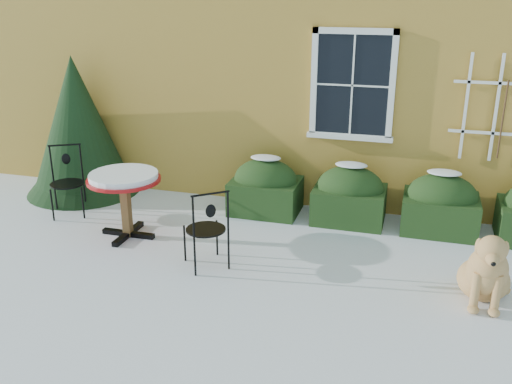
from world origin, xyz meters
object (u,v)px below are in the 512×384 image
(patio_chair_near, at_px, (207,228))
(patio_chair_far, at_px, (67,181))
(bistro_table, at_px, (124,184))
(dog, at_px, (486,273))
(evergreen_shrub, at_px, (79,139))

(patio_chair_near, relative_size, patio_chair_far, 0.99)
(bistro_table, height_order, dog, bistro_table)
(bistro_table, relative_size, dog, 0.99)
(dog, bearing_deg, patio_chair_near, -178.27)
(bistro_table, distance_m, patio_chair_far, 1.41)
(patio_chair_far, relative_size, dog, 1.05)
(evergreen_shrub, height_order, patio_chair_far, evergreen_shrub)
(evergreen_shrub, height_order, patio_chair_near, evergreen_shrub)
(dog, bearing_deg, patio_chair_far, 171.01)
(evergreen_shrub, xyz_separation_m, patio_chair_near, (3.06, -2.05, -0.40))
(patio_chair_near, bearing_deg, bistro_table, -60.71)
(bistro_table, relative_size, patio_chair_far, 0.95)
(bistro_table, bearing_deg, evergreen_shrub, 137.71)
(bistro_table, xyz_separation_m, patio_chair_near, (1.42, -0.55, -0.26))
(patio_chair_far, bearing_deg, bistro_table, -51.02)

